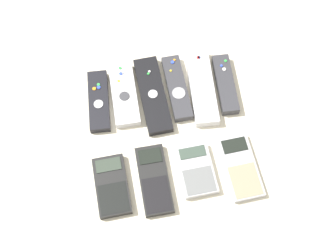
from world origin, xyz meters
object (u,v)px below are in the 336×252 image
Objects in this scene: remote_5 at (225,84)px; remote_4 at (202,87)px; remote_3 at (177,88)px; calculator_0 at (112,186)px; calculator_1 at (154,180)px; remote_2 at (153,95)px; remote_0 at (99,101)px; remote_1 at (124,95)px; calculator_2 at (196,170)px; calculator_3 at (240,167)px.

remote_4 is at bearing -178.52° from remote_5.
remote_3 is 1.26× the size of calculator_0.
calculator_1 is (-0.09, -0.22, -0.00)m from remote_3.
calculator_0 is at bearing -122.79° from remote_2.
remote_4 reaches higher than remote_3.
remote_0 is 0.13m from remote_2.
calculator_0 is at bearing -131.45° from remote_3.
remote_1 is 1.37× the size of calculator_2.
remote_4 is 0.21m from calculator_2.
remote_3 reaches higher than calculator_2.
remote_2 reaches higher than calculator_1.
calculator_0 is 0.09m from calculator_1.
calculator_3 is at bearing -90.90° from remote_5.
calculator_2 reaches higher than calculator_3.
remote_2 is 1.70× the size of calculator_2.
remote_2 is 0.24m from calculator_0.
remote_3 is 1.10× the size of remote_5.
calculator_3 is (0.17, -0.21, -0.00)m from remote_2.
remote_5 reaches higher than calculator_3.
remote_3 is at bearing 89.46° from calculator_2.
calculator_1 is at bearing -131.89° from remote_5.
remote_1 is 0.07m from remote_2.
calculator_0 is (-0.05, -0.22, -0.00)m from remote_1.
calculator_2 is 0.10m from calculator_3.
remote_4 is (0.25, -0.00, 0.00)m from remote_0.
calculator_0 is at bearing -85.14° from remote_0.
remote_5 is at bearing 2.29° from remote_4.
remote_0 is at bearing 89.91° from calculator_0.
remote_1 reaches higher than calculator_2.
remote_4 is 1.28× the size of calculator_1.
remote_3 reaches higher than calculator_3.
remote_2 is 0.18m from remote_5.
remote_5 is (0.12, -0.01, 0.00)m from remote_3.
remote_4 reaches higher than calculator_1.
remote_0 is at bearing 175.43° from remote_2.
calculator_2 is at bearing -74.54° from remote_2.
calculator_3 is (0.29, -0.00, -0.00)m from calculator_0.
remote_5 is at bearing -2.55° from remote_2.
remote_1 is at bearing 179.63° from remote_5.
remote_2 reaches higher than calculator_3.
remote_5 is at bearing -2.87° from remote_1.
calculator_0 is at bearing -142.56° from remote_5.
remote_2 is 0.06m from remote_3.
calculator_2 is (0.10, 0.01, 0.00)m from calculator_1.
remote_1 is at bearing 177.19° from remote_3.
remote_5 is 0.30m from calculator_1.
remote_1 is at bearing 179.87° from remote_4.
remote_2 is 0.21m from calculator_1.
calculator_1 is (-0.15, -0.21, -0.00)m from remote_4.
calculator_1 is (-0.21, -0.21, -0.00)m from remote_5.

